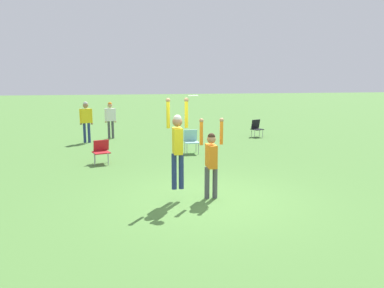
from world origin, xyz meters
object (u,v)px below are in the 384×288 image
Objects in this scene: person_jumping at (177,141)px; person_spectator_near at (110,117)px; camping_chair_1 at (101,150)px; person_defending at (211,157)px; camping_chair_0 at (256,127)px; frisbee at (193,95)px; camping_chair_2 at (191,139)px; person_spectator_far at (86,118)px.

person_jumping is 9.98m from person_spectator_near.
person_jumping reaches higher than camping_chair_1.
camping_chair_0 is at bearing 152.72° from person_defending.
frisbee is at bearing 100.98° from camping_chair_1.
person_spectator_near is at bearing -51.78° from camping_chair_2.
camping_chair_2 is at bearing -177.47° from camping_chair_1.
camping_chair_0 is at bearing -19.09° from person_spectator_near.
frisbee is 10.44m from camping_chair_0.
person_spectator_near reaches higher than camping_chair_0.
camping_chair_0 is 8.16m from person_spectator_far.
person_defending reaches higher than person_spectator_near.
person_spectator_far is at bearing -35.87° from camping_chair_2.
frisbee is (-0.43, 0.03, 1.46)m from person_defending.
camping_chair_0 is (5.08, 8.89, -2.00)m from frisbee.
camping_chair_0 is 8.63m from camping_chair_1.
person_spectator_far is at bearing 17.05° from person_jumping.
person_jumping is at bearing -92.29° from person_spectator_near.
frisbee reaches higher than person_defending.
person_jumping is 1.12m from frisbee.
person_jumping is 0.91m from person_defending.
person_defending is 2.30× the size of camping_chair_0.
person_jumping is 2.73× the size of camping_chair_1.
camping_chair_1 is at bearing -99.32° from person_spectator_far.
frisbee is (0.38, 0.02, 1.06)m from person_jumping.
person_spectator_near is (-2.43, 9.85, 0.03)m from person_defending.
person_spectator_far is (-4.13, 3.26, 0.60)m from camping_chair_2.
person_defending is 8.37× the size of frisbee.
person_jumping is at bearing 96.85° from camping_chair_1.
frisbee reaches higher than person_spectator_far.
frisbee is at bearing 40.21° from camping_chair_0.
frisbee reaches higher than camping_chair_1.
person_spectator_far is at bearing -147.86° from person_spectator_near.
frisbee is 10.12m from person_spectator_near.
person_jumping reaches higher than person_defending.
frisbee is 0.30× the size of camping_chair_1.
person_spectator_far is at bearing -19.49° from camping_chair_0.
person_defending reaches higher than camping_chair_2.
person_defending is at bearing -3.53° from frisbee.
person_spectator_near is at bearing 9.57° from person_jumping.
person_defending reaches higher than person_spectator_far.
person_jumping is 9.24m from person_spectator_far.
camping_chair_0 is at bearing -137.66° from camping_chair_2.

